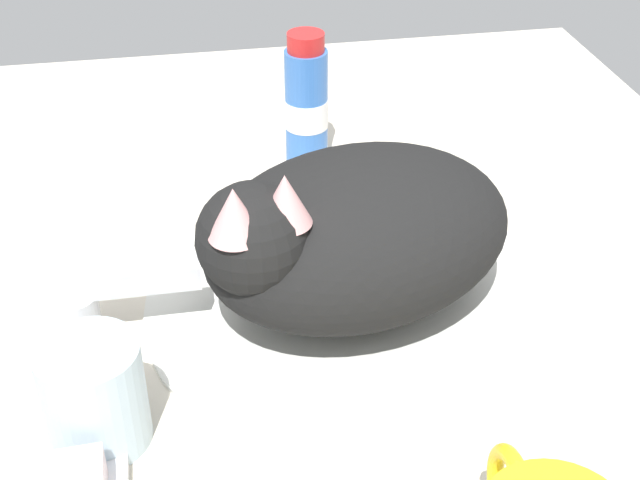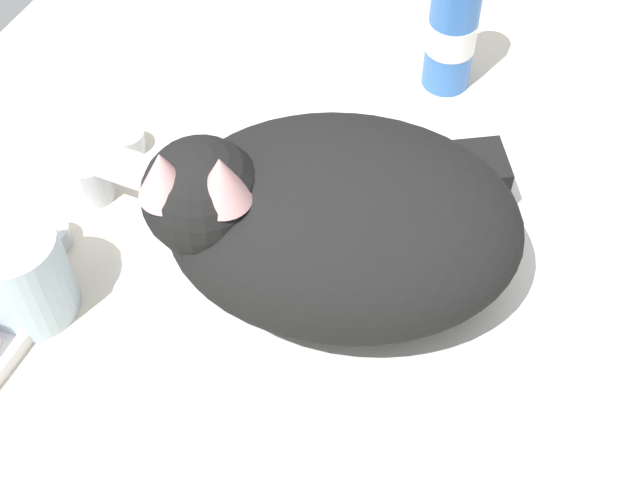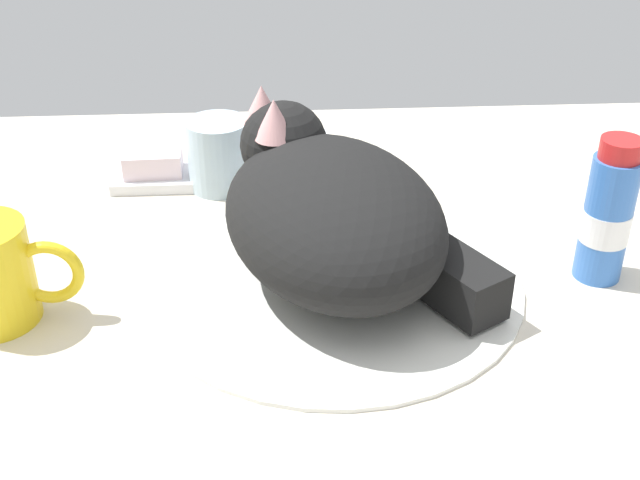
# 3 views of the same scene
# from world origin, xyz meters

# --- Properties ---
(ground_plane) EXTENTS (1.10, 0.83, 0.03)m
(ground_plane) POSITION_xyz_m (0.00, 0.00, -0.01)
(ground_plane) COLOR beige
(sink_basin) EXTENTS (0.34, 0.34, 0.01)m
(sink_basin) POSITION_xyz_m (0.00, 0.00, 0.00)
(sink_basin) COLOR silver
(sink_basin) RESTS_ON ground_plane
(faucet) EXTENTS (0.14, 0.11, 0.06)m
(faucet) POSITION_xyz_m (0.00, 0.20, 0.03)
(faucet) COLOR silver
(faucet) RESTS_ON ground_plane
(cat) EXTENTS (0.27, 0.29, 0.15)m
(cat) POSITION_xyz_m (-0.00, 0.01, 0.07)
(cat) COLOR black
(cat) RESTS_ON sink_basin
(rinse_cup) EXTENTS (0.07, 0.07, 0.08)m
(rinse_cup) POSITION_xyz_m (-0.11, 0.20, 0.04)
(rinse_cup) COLOR silver
(rinse_cup) RESTS_ON ground_plane
(toothpaste_bottle) EXTENTS (0.04, 0.04, 0.14)m
(toothpaste_bottle) POSITION_xyz_m (0.24, -0.00, 0.06)
(toothpaste_bottle) COLOR #3870C6
(toothpaste_bottle) RESTS_ON ground_plane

